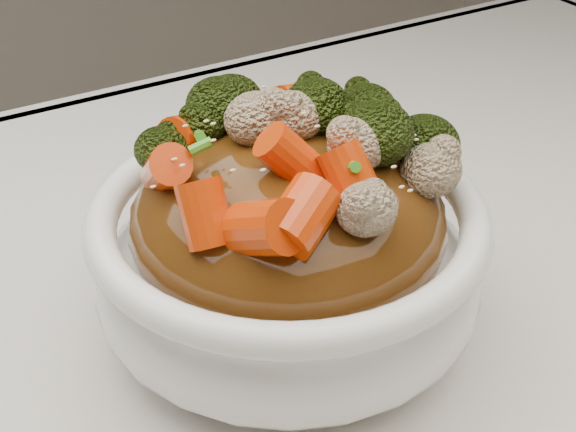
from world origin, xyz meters
TOP-DOWN VIEW (x-y plane):
  - tablecloth at (0.00, 0.00)m, footprint 1.20×0.80m
  - bowl at (0.01, 0.04)m, footprint 0.29×0.29m
  - sauce_base at (0.01, 0.04)m, footprint 0.23×0.23m
  - carrots at (0.01, 0.04)m, footprint 0.23×0.23m
  - broccoli at (0.01, 0.04)m, footprint 0.23×0.23m
  - cauliflower at (0.01, 0.04)m, footprint 0.23×0.23m
  - scallions at (0.01, 0.04)m, footprint 0.17×0.17m
  - sesame_seeds at (0.01, 0.04)m, footprint 0.21×0.21m

SIDE VIEW (x-z plane):
  - tablecloth at x=0.00m, z-range 0.71..0.75m
  - bowl at x=0.01m, z-range 0.75..0.84m
  - sauce_base at x=0.01m, z-range 0.78..0.87m
  - cauliflower at x=0.01m, z-range 0.87..0.90m
  - broccoli at x=0.01m, z-range 0.86..0.91m
  - carrots at x=0.01m, z-range 0.86..0.91m
  - scallions at x=0.01m, z-range 0.88..0.90m
  - sesame_seeds at x=0.01m, z-range 0.88..0.89m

